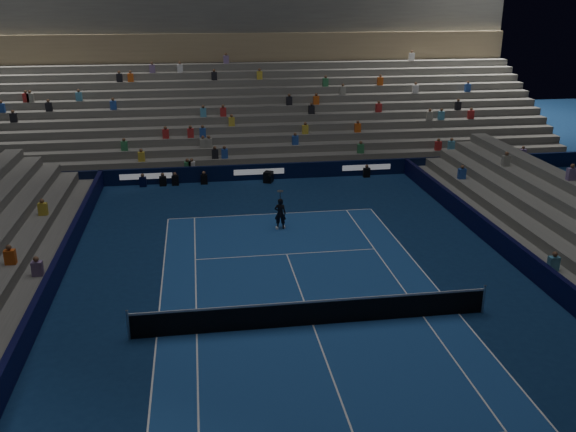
% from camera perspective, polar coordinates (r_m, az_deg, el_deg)
% --- Properties ---
extents(ground, '(90.00, 90.00, 0.00)m').
position_cam_1_polar(ground, '(22.34, 2.32, -10.06)').
color(ground, '#0C2349').
rests_on(ground, ground).
extents(court_surface, '(10.97, 23.77, 0.01)m').
position_cam_1_polar(court_surface, '(22.33, 2.32, -10.05)').
color(court_surface, navy).
rests_on(court_surface, ground).
extents(sponsor_barrier_far, '(44.00, 0.25, 1.00)m').
position_cam_1_polar(sponsor_barrier_far, '(39.15, -2.72, 4.11)').
color(sponsor_barrier_far, black).
rests_on(sponsor_barrier_far, ground).
extents(sponsor_barrier_east, '(0.25, 37.00, 1.00)m').
position_cam_1_polar(sponsor_barrier_east, '(25.59, 24.36, -6.60)').
color(sponsor_barrier_east, black).
rests_on(sponsor_barrier_east, ground).
extents(sponsor_barrier_west, '(0.25, 37.00, 1.00)m').
position_cam_1_polar(sponsor_barrier_west, '(22.57, -23.05, -10.01)').
color(sponsor_barrier_west, '#080932').
rests_on(sponsor_barrier_west, ground).
extents(grandstand_main, '(44.00, 15.20, 11.20)m').
position_cam_1_polar(grandstand_main, '(47.67, -3.97, 10.49)').
color(grandstand_main, '#5E5E59').
rests_on(grandstand_main, ground).
extents(tennis_net, '(12.90, 0.10, 1.10)m').
position_cam_1_polar(tennis_net, '(22.09, 2.34, -8.93)').
color(tennis_net, '#B2B2B7').
rests_on(tennis_net, ground).
extents(tennis_player, '(0.65, 0.50, 1.59)m').
position_cam_1_polar(tennis_player, '(30.75, -0.72, 0.23)').
color(tennis_player, black).
rests_on(tennis_player, ground).
extents(broadcast_camera, '(0.72, 1.06, 0.68)m').
position_cam_1_polar(broadcast_camera, '(38.56, -1.83, 3.64)').
color(broadcast_camera, black).
rests_on(broadcast_camera, ground).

